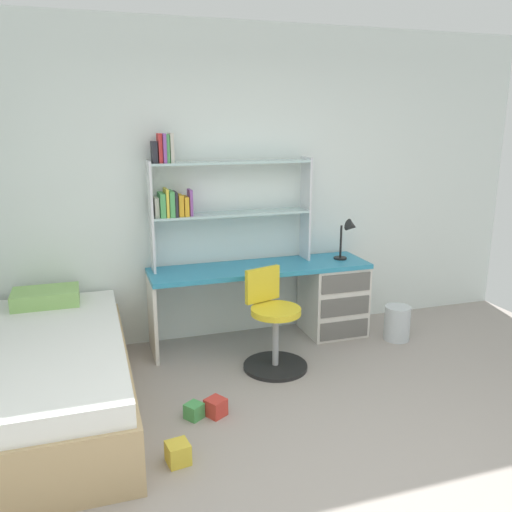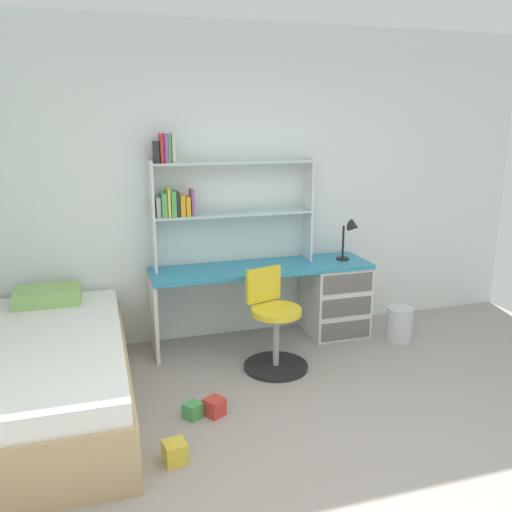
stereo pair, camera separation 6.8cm
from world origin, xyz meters
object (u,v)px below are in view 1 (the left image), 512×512
object	(u,v)px
toy_block_red_1	(216,407)
toy_block_yellow_2	(178,453)
desk_lamp	(349,232)
desk	(314,294)
bed_platform	(44,379)
bookshelf_hutch	(207,193)
swivel_chair	(273,330)
toy_block_green_0	(194,411)
waste_bin	(397,323)

from	to	relation	value
toy_block_red_1	toy_block_yellow_2	world-z (taller)	toy_block_yellow_2
desk_lamp	desk	bearing A→B (deg)	175.52
bed_platform	bookshelf_hutch	bearing A→B (deg)	33.54
desk_lamp	swivel_chair	bearing A→B (deg)	-150.86
toy_block_yellow_2	swivel_chair	bearing A→B (deg)	46.70
bed_platform	toy_block_yellow_2	xyz separation A→B (m)	(0.76, -0.79, -0.21)
swivel_chair	bed_platform	size ratio (longest dim) A/B	0.39
toy_block_green_0	toy_block_red_1	xyz separation A→B (m)	(0.15, -0.01, 0.01)
desk_lamp	waste_bin	size ratio (longest dim) A/B	1.21
waste_bin	desk_lamp	bearing A→B (deg)	137.12
bed_platform	toy_block_red_1	xyz separation A→B (m)	(1.09, -0.36, -0.21)
desk_lamp	waste_bin	xyz separation A→B (m)	(0.35, -0.33, -0.80)
toy_block_green_0	bookshelf_hutch	bearing A→B (deg)	72.15
toy_block_red_1	toy_block_green_0	bearing A→B (deg)	175.97
swivel_chair	toy_block_red_1	distance (m)	0.89
swivel_chair	toy_block_green_0	size ratio (longest dim) A/B	7.63
toy_block_red_1	bookshelf_hutch	bearing A→B (deg)	78.61
swivel_chair	waste_bin	xyz separation A→B (m)	(1.26, 0.18, -0.16)
bed_platform	toy_block_green_0	bearing A→B (deg)	-20.25
desk	desk_lamp	size ratio (longest dim) A/B	5.11
bookshelf_hutch	toy_block_red_1	size ratio (longest dim) A/B	11.73
bed_platform	toy_block_green_0	xyz separation A→B (m)	(0.95, -0.35, -0.22)
swivel_chair	bed_platform	xyz separation A→B (m)	(-1.71, -0.22, -0.05)
toy_block_yellow_2	bookshelf_hutch	bearing A→B (deg)	70.89
desk	toy_block_green_0	distance (m)	1.78
bed_platform	desk_lamp	bearing A→B (deg)	15.44
desk	waste_bin	xyz separation A→B (m)	(0.68, -0.35, -0.24)
desk	bookshelf_hutch	size ratio (longest dim) A/B	1.38
desk	swivel_chair	xyz separation A→B (m)	(-0.59, -0.53, -0.08)
bed_platform	toy_block_green_0	size ratio (longest dim) A/B	19.43
desk	swivel_chair	bearing A→B (deg)	-137.73
desk_lamp	bed_platform	distance (m)	2.81
bookshelf_hutch	waste_bin	size ratio (longest dim) A/B	4.48
desk_lamp	toy_block_yellow_2	distance (m)	2.57
desk	bed_platform	size ratio (longest dim) A/B	0.96
desk	bed_platform	world-z (taller)	desk
toy_block_green_0	desk	bearing A→B (deg)	39.04
swivel_chair	waste_bin	distance (m)	1.29
swivel_chair	toy_block_green_0	xyz separation A→B (m)	(-0.77, -0.57, -0.27)
waste_bin	toy_block_green_0	size ratio (longest dim) A/B	3.00
toy_block_red_1	bed_platform	bearing A→B (deg)	161.81
bookshelf_hutch	desk_lamp	distance (m)	1.35
desk_lamp	toy_block_red_1	bearing A→B (deg)	-144.71
toy_block_green_0	toy_block_yellow_2	size ratio (longest dim) A/B	0.82
bookshelf_hutch	toy_block_green_0	distance (m)	1.84
toy_block_green_0	waste_bin	bearing A→B (deg)	20.09
desk	toy_block_yellow_2	world-z (taller)	desk
bookshelf_hutch	toy_block_green_0	xyz separation A→B (m)	(-0.40, -1.24, -1.30)
waste_bin	toy_block_green_0	xyz separation A→B (m)	(-2.03, -0.74, -0.11)
desk_lamp	waste_bin	bearing A→B (deg)	-42.88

